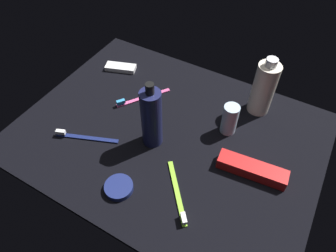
{
  "coord_description": "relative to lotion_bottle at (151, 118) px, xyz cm",
  "views": [
    {
      "loc": [
        -28.0,
        48.87,
        66.97
      ],
      "look_at": [
        0.0,
        0.0,
        3.0
      ],
      "focal_mm": 32.64,
      "sensor_mm": 36.0,
      "label": 1
    }
  ],
  "objects": [
    {
      "name": "toothbrush_navy",
      "position": [
        17.41,
        9.07,
        -8.55
      ],
      "size": [
        17.21,
        7.64,
        2.1
      ],
      "color": "navy",
      "rests_on": "ground_plane"
    },
    {
      "name": "lotion_bottle",
      "position": [
        0.0,
        0.0,
        0.0
      ],
      "size": [
        5.55,
        5.55,
        20.62
      ],
      "color": "#1A1E47",
      "rests_on": "ground_plane"
    },
    {
      "name": "cream_tin_left",
      "position": [
        -0.93,
        17.31,
        -8.37
      ],
      "size": [
        7.1,
        7.1,
        1.58
      ],
      "primitive_type": "cylinder",
      "color": "navy",
      "rests_on": "ground_plane"
    },
    {
      "name": "toothpaste_box_red",
      "position": [
        -27.56,
        -3.44,
        -7.56
      ],
      "size": [
        17.96,
        6.16,
        3.2
      ],
      "primitive_type": "cube",
      "rotation": [
        0.0,
        0.0,
        0.1
      ],
      "color": "red",
      "rests_on": "ground_plane"
    },
    {
      "name": "snack_bar_white",
      "position": [
        26.43,
        -21.53,
        -8.41
      ],
      "size": [
        11.14,
        7.24,
        1.5
      ],
      "primitive_type": "cube",
      "rotation": [
        0.0,
        0.0,
        0.34
      ],
      "color": "white",
      "rests_on": "ground_plane"
    },
    {
      "name": "ground_plane",
      "position": [
        -2.39,
        -4.44,
        -9.76
      ],
      "size": [
        84.0,
        64.0,
        1.2
      ],
      "primitive_type": "cube",
      "color": "black"
    },
    {
      "name": "bodywash_bottle",
      "position": [
        -21.42,
        -26.47,
        -0.67
      ],
      "size": [
        6.49,
        6.49,
        18.6
      ],
      "color": "silver",
      "rests_on": "ground_plane"
    },
    {
      "name": "deodorant_stick",
      "position": [
        -16.76,
        -13.82,
        -4.45
      ],
      "size": [
        4.38,
        4.38,
        9.43
      ],
      "primitive_type": "cylinder",
      "color": "silver",
      "rests_on": "ground_plane"
    },
    {
      "name": "toothbrush_lime",
      "position": [
        -14.51,
        11.88,
        -8.55
      ],
      "size": [
        12.54,
        14.52,
        2.1
      ],
      "color": "#8CD133",
      "rests_on": "ground_plane"
    },
    {
      "name": "toothbrush_pink",
      "position": [
        12.13,
        -12.15,
        -8.55
      ],
      "size": [
        11.3,
        15.44,
        2.1
      ],
      "color": "#E55999",
      "rests_on": "ground_plane"
    }
  ]
}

